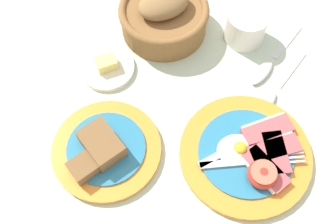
{
  "coord_description": "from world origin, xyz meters",
  "views": [
    {
      "loc": [
        -0.13,
        -0.26,
        0.66
      ],
      "look_at": [
        -0.07,
        0.08,
        0.02
      ],
      "focal_mm": 42.0,
      "sensor_mm": 36.0,
      "label": 1
    }
  ],
  "objects_px": {
    "breakfast_plate": "(249,154)",
    "sugar_cup": "(246,26)",
    "bread_basket": "(164,16)",
    "bread_plate": "(104,150)",
    "teaspoon_by_saucer": "(272,94)",
    "butter_dish": "(107,67)",
    "teaspoon_near_cup": "(269,64)"
  },
  "relations": [
    {
      "from": "bread_basket",
      "to": "teaspoon_near_cup",
      "type": "xyz_separation_m",
      "value": [
        0.19,
        -0.13,
        -0.04
      ]
    },
    {
      "from": "bread_basket",
      "to": "teaspoon_by_saucer",
      "type": "bearing_deg",
      "value": -49.25
    },
    {
      "from": "butter_dish",
      "to": "sugar_cup",
      "type": "bearing_deg",
      "value": 5.5
    },
    {
      "from": "bread_plate",
      "to": "teaspoon_near_cup",
      "type": "distance_m",
      "value": 0.37
    },
    {
      "from": "bread_plate",
      "to": "butter_dish",
      "type": "distance_m",
      "value": 0.18
    },
    {
      "from": "breakfast_plate",
      "to": "sugar_cup",
      "type": "xyz_separation_m",
      "value": [
        0.07,
        0.27,
        0.02
      ]
    },
    {
      "from": "butter_dish",
      "to": "teaspoon_by_saucer",
      "type": "relative_size",
      "value": 0.7
    },
    {
      "from": "butter_dish",
      "to": "breakfast_plate",
      "type": "bearing_deg",
      "value": -46.21
    },
    {
      "from": "sugar_cup",
      "to": "teaspoon_near_cup",
      "type": "distance_m",
      "value": 0.09
    },
    {
      "from": "butter_dish",
      "to": "teaspoon_near_cup",
      "type": "height_order",
      "value": "butter_dish"
    },
    {
      "from": "sugar_cup",
      "to": "teaspoon_near_cup",
      "type": "bearing_deg",
      "value": -69.29
    },
    {
      "from": "bread_plate",
      "to": "butter_dish",
      "type": "height_order",
      "value": "bread_plate"
    },
    {
      "from": "bread_plate",
      "to": "teaspoon_by_saucer",
      "type": "bearing_deg",
      "value": 10.02
    },
    {
      "from": "bread_basket",
      "to": "butter_dish",
      "type": "distance_m",
      "value": 0.16
    },
    {
      "from": "bread_plate",
      "to": "teaspoon_near_cup",
      "type": "bearing_deg",
      "value": 20.31
    },
    {
      "from": "sugar_cup",
      "to": "teaspoon_near_cup",
      "type": "xyz_separation_m",
      "value": [
        0.03,
        -0.08,
        -0.03
      ]
    },
    {
      "from": "teaspoon_by_saucer",
      "to": "teaspoon_near_cup",
      "type": "distance_m",
      "value": 0.07
    },
    {
      "from": "breakfast_plate",
      "to": "butter_dish",
      "type": "distance_m",
      "value": 0.33
    },
    {
      "from": "breakfast_plate",
      "to": "butter_dish",
      "type": "bearing_deg",
      "value": 133.79
    },
    {
      "from": "breakfast_plate",
      "to": "bread_basket",
      "type": "height_order",
      "value": "bread_basket"
    },
    {
      "from": "teaspoon_by_saucer",
      "to": "butter_dish",
      "type": "bearing_deg",
      "value": -63.53
    },
    {
      "from": "sugar_cup",
      "to": "butter_dish",
      "type": "bearing_deg",
      "value": -174.5
    },
    {
      "from": "bread_plate",
      "to": "teaspoon_by_saucer",
      "type": "xyz_separation_m",
      "value": [
        0.33,
        0.06,
        -0.01
      ]
    },
    {
      "from": "sugar_cup",
      "to": "bread_basket",
      "type": "distance_m",
      "value": 0.17
    },
    {
      "from": "breakfast_plate",
      "to": "teaspoon_by_saucer",
      "type": "xyz_separation_m",
      "value": [
        0.08,
        0.11,
        -0.01
      ]
    },
    {
      "from": "bread_plate",
      "to": "sugar_cup",
      "type": "height_order",
      "value": "sugar_cup"
    },
    {
      "from": "bread_plate",
      "to": "teaspoon_near_cup",
      "type": "height_order",
      "value": "bread_plate"
    },
    {
      "from": "breakfast_plate",
      "to": "teaspoon_by_saucer",
      "type": "relative_size",
      "value": 1.52
    },
    {
      "from": "breakfast_plate",
      "to": "teaspoon_by_saucer",
      "type": "distance_m",
      "value": 0.14
    },
    {
      "from": "teaspoon_near_cup",
      "to": "sugar_cup",
      "type": "bearing_deg",
      "value": -110.51
    },
    {
      "from": "bread_plate",
      "to": "teaspoon_by_saucer",
      "type": "height_order",
      "value": "bread_plate"
    },
    {
      "from": "sugar_cup",
      "to": "teaspoon_near_cup",
      "type": "relative_size",
      "value": 0.53
    }
  ]
}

